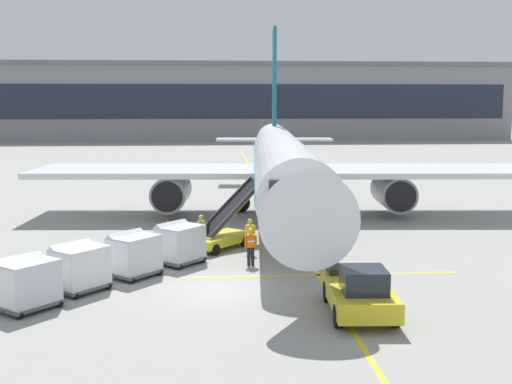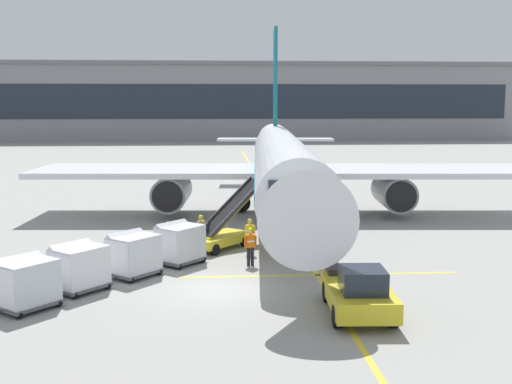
{
  "view_description": "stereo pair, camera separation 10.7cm",
  "coord_description": "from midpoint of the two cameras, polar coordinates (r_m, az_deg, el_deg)",
  "views": [
    {
      "loc": [
        -0.25,
        -24.43,
        7.38
      ],
      "look_at": [
        2.1,
        8.46,
        2.7
      ],
      "focal_mm": 44.75,
      "sensor_mm": 36.0,
      "label": 1
    },
    {
      "loc": [
        -0.15,
        -24.44,
        7.38
      ],
      "look_at": [
        2.1,
        8.46,
        2.7
      ],
      "focal_mm": 44.75,
      "sensor_mm": 36.0,
      "label": 2
    }
  ],
  "objects": [
    {
      "name": "ground_crew_by_carts",
      "position": [
        31.1,
        -0.64,
        -3.76
      ],
      "size": [
        0.49,
        0.41,
        1.74
      ],
      "color": "#514C42",
      "rests_on": "ground"
    },
    {
      "name": "ground_crew_by_loader",
      "position": [
        28.91,
        -0.58,
        -4.67
      ],
      "size": [
        0.56,
        0.31,
        1.74
      ],
      "color": "black",
      "rests_on": "ground"
    },
    {
      "name": "belt_loader",
      "position": [
        32.42,
        -3.21,
        -3.44
      ],
      "size": [
        4.26,
        4.74,
        3.36
      ],
      "color": "gold",
      "rests_on": "ground"
    },
    {
      "name": "ground_plane",
      "position": [
        25.52,
        -3.51,
        -8.74
      ],
      "size": [
        600.0,
        600.0,
        0.0
      ],
      "primitive_type": "plane",
      "color": "gray"
    },
    {
      "name": "safety_cone_engine_keepout",
      "position": [
        36.85,
        -8.01,
        -2.99
      ],
      "size": [
        0.65,
        0.65,
        0.73
      ],
      "color": "black",
      "rests_on": "ground"
    },
    {
      "name": "apron_guidance_line_lead_in",
      "position": [
        41.44,
        2.21,
        -2.18
      ],
      "size": [
        0.2,
        110.0,
        0.01
      ],
      "color": "yellow",
      "rests_on": "ground"
    },
    {
      "name": "baggage_cart_fourth",
      "position": [
        24.38,
        -19.95,
        -7.59
      ],
      "size": [
        2.52,
        2.59,
        1.91
      ],
      "color": "#515156",
      "rests_on": "ground"
    },
    {
      "name": "ground_crew_marshaller",
      "position": [
        32.26,
        -5.02,
        -3.36
      ],
      "size": [
        0.41,
        0.49,
        1.74
      ],
      "color": "#514C42",
      "rests_on": "ground"
    },
    {
      "name": "terminal_building",
      "position": [
        126.92,
        -8.62,
        7.98
      ],
      "size": [
        134.88,
        16.11,
        14.79
      ],
      "color": "gray",
      "rests_on": "ground"
    },
    {
      "name": "baggage_cart_second",
      "position": [
        27.62,
        -11.01,
        -5.43
      ],
      "size": [
        2.52,
        2.59,
        1.91
      ],
      "color": "#515156",
      "rests_on": "ground"
    },
    {
      "name": "apron_guidance_line_stop_bar",
      "position": [
        27.73,
        5.59,
        -7.39
      ],
      "size": [
        12.0,
        0.2,
        0.01
      ],
      "color": "yellow",
      "rests_on": "ground"
    },
    {
      "name": "pushback_tug",
      "position": [
        22.76,
        9.12,
        -8.76
      ],
      "size": [
        2.33,
        4.51,
        1.83
      ],
      "color": "gold",
      "rests_on": "ground"
    },
    {
      "name": "parked_airplane",
      "position": [
        41.76,
        2.28,
        2.53
      ],
      "size": [
        32.64,
        41.99,
        13.88
      ],
      "color": "silver",
      "rests_on": "ground"
    },
    {
      "name": "baggage_cart_lead",
      "position": [
        29.44,
        -6.96,
        -4.5
      ],
      "size": [
        2.52,
        2.59,
        1.91
      ],
      "color": "#515156",
      "rests_on": "ground"
    },
    {
      "name": "baggage_cart_third",
      "position": [
        26.02,
        -15.65,
        -6.42
      ],
      "size": [
        2.52,
        2.59,
        1.91
      ],
      "color": "#515156",
      "rests_on": "ground"
    }
  ]
}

